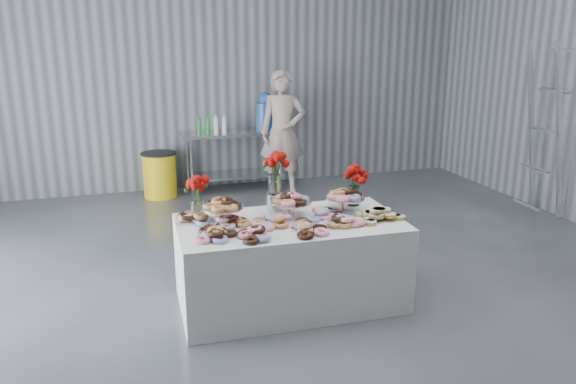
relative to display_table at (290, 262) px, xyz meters
name	(u,v)px	position (x,y,z in m)	size (l,w,h in m)	color
ground	(311,321)	(0.06, -0.39, -0.38)	(9.00, 9.00, 0.00)	#34373C
display_table	(290,262)	(0.00, 0.00, 0.00)	(1.90, 1.00, 0.75)	silver
prep_table	(233,150)	(0.28, 3.71, 0.24)	(1.50, 0.60, 0.90)	silver
donut_mounds	(292,218)	(0.00, -0.05, 0.42)	(1.80, 0.80, 0.09)	#B98243
cake_stand_left	(223,206)	(-0.55, 0.16, 0.52)	(0.36, 0.36, 0.17)	silver
cake_stand_mid	(291,200)	(0.05, 0.15, 0.52)	(0.36, 0.36, 0.17)	silver
cake_stand_right	(345,196)	(0.55, 0.14, 0.52)	(0.36, 0.36, 0.17)	silver
danish_pile	(379,213)	(0.75, -0.17, 0.43)	(0.48, 0.48, 0.11)	silver
bouquet_left	(197,187)	(-0.74, 0.27, 0.67)	(0.26, 0.26, 0.42)	white
bouquet_right	(355,174)	(0.71, 0.28, 0.67)	(0.26, 0.26, 0.42)	white
bouquet_center	(274,169)	(-0.04, 0.35, 0.75)	(0.26, 0.26, 0.57)	silver
water_jug	(265,113)	(0.78, 3.71, 0.77)	(0.28, 0.28, 0.55)	#3B72C9
drink_bottles	(212,124)	(-0.04, 3.61, 0.66)	(0.54, 0.08, 0.27)	#268C33
person	(283,133)	(0.96, 3.41, 0.52)	(0.66, 0.43, 1.80)	#CC8C93
trash_barrel	(160,175)	(-0.81, 3.71, -0.05)	(0.51, 0.51, 0.65)	yellow
stepladder	(545,130)	(3.81, 1.43, 0.74)	(0.24, 0.55, 2.22)	silver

